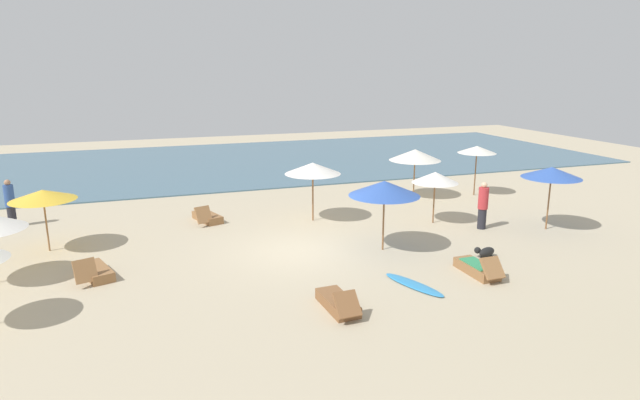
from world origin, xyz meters
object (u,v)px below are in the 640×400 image
at_px(lounger_3, 95,272).
at_px(dog, 486,252).
at_px(umbrella_3, 43,195).
at_px(person_1, 483,205).
at_px(umbrella_2, 415,155).
at_px(umbrella_6, 477,150).
at_px(umbrella_7, 384,188).
at_px(surfboard, 414,285).
at_px(lounger_2, 478,268).
at_px(umbrella_0, 552,173).
at_px(lounger_0, 339,303).
at_px(umbrella_1, 313,168).
at_px(lounger_1, 207,217).
at_px(umbrella_8, 435,177).
at_px(person_0, 10,203).

height_order(lounger_3, dog, lounger_3).
relative_size(umbrella_3, person_1, 1.16).
height_order(umbrella_2, umbrella_6, umbrella_6).
xyz_separation_m(umbrella_7, lounger_3, (-8.66, 0.49, -1.87)).
bearing_deg(surfboard, lounger_2, 3.97).
distance_m(umbrella_3, lounger_3, 3.69).
xyz_separation_m(umbrella_2, umbrella_3, (-14.59, -2.61, -0.10)).
relative_size(umbrella_0, lounger_2, 1.35).
bearing_deg(umbrella_6, surfboard, -132.38).
xyz_separation_m(umbrella_0, lounger_0, (-9.57, -3.79, -1.93)).
relative_size(umbrella_2, surfboard, 1.10).
xyz_separation_m(umbrella_0, umbrella_3, (-16.82, 3.29, -0.25)).
height_order(umbrella_1, lounger_1, umbrella_1).
bearing_deg(lounger_2, umbrella_0, 30.65).
distance_m(umbrella_6, surfboard, 11.71).
bearing_deg(lounger_3, umbrella_8, 8.17).
xyz_separation_m(lounger_1, lounger_2, (6.58, -7.99, 0.00)).
height_order(umbrella_2, lounger_2, umbrella_2).
xyz_separation_m(umbrella_1, umbrella_7, (1.06, -3.98, 0.00)).
distance_m(umbrella_6, person_0, 19.18).
xyz_separation_m(umbrella_0, surfboard, (-7.12, -3.10, -2.06)).
bearing_deg(umbrella_2, umbrella_0, -69.39).
distance_m(umbrella_1, person_0, 11.19).
bearing_deg(lounger_3, umbrella_0, -1.40).
xyz_separation_m(person_1, surfboard, (-4.92, -3.92, -0.84)).
relative_size(umbrella_3, umbrella_6, 0.89).
bearing_deg(lounger_3, lounger_0, -36.05).
distance_m(lounger_3, person_1, 13.12).
bearing_deg(umbrella_7, person_1, 11.95).
distance_m(lounger_1, person_1, 10.29).
relative_size(umbrella_8, person_1, 1.13).
distance_m(lounger_1, surfboard, 9.27).
height_order(umbrella_6, umbrella_7, umbrella_7).
distance_m(umbrella_1, dog, 7.07).
relative_size(umbrella_2, lounger_1, 1.32).
relative_size(umbrella_3, person_0, 1.14).
bearing_deg(umbrella_8, umbrella_2, 71.85).
xyz_separation_m(umbrella_1, umbrella_2, (5.46, 2.04, -0.09)).
relative_size(umbrella_0, umbrella_6, 1.01).
bearing_deg(umbrella_6, person_1, -121.79).
height_order(umbrella_8, lounger_3, umbrella_8).
bearing_deg(lounger_1, lounger_0, -77.31).
height_order(umbrella_8, lounger_1, umbrella_8).
xyz_separation_m(lounger_2, dog, (1.05, 1.11, 0.00)).
relative_size(umbrella_2, umbrella_6, 1.01).
distance_m(umbrella_2, lounger_2, 9.44).
bearing_deg(umbrella_3, surfboard, -33.36).
distance_m(umbrella_1, umbrella_3, 9.15).
bearing_deg(lounger_0, surfboard, 15.85).
relative_size(lounger_3, person_1, 0.99).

